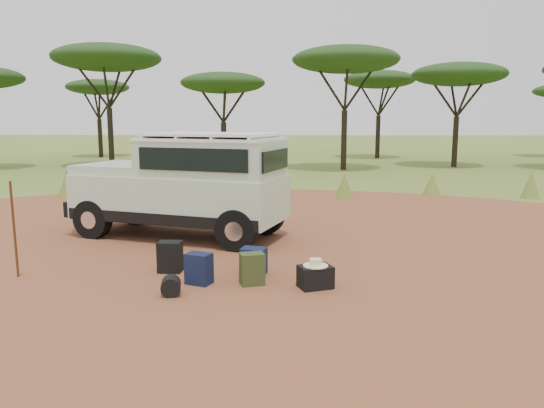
{
  "coord_description": "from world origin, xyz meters",
  "views": [
    {
      "loc": [
        1.07,
        -8.59,
        2.57
      ],
      "look_at": [
        0.84,
        1.02,
        1.0
      ],
      "focal_mm": 35.0,
      "sensor_mm": 36.0,
      "label": 1
    }
  ],
  "objects_px": {
    "backpack_black": "(170,257)",
    "backpack_navy": "(199,269)",
    "walking_staff": "(14,230)",
    "hard_case": "(315,277)",
    "safari_vehicle": "(186,187)",
    "backpack_olive": "(252,269)",
    "duffel_navy": "(254,261)"
  },
  "relations": [
    {
      "from": "backpack_black",
      "to": "backpack_navy",
      "type": "relative_size",
      "value": 1.07
    },
    {
      "from": "walking_staff",
      "to": "backpack_navy",
      "type": "relative_size",
      "value": 3.32
    },
    {
      "from": "hard_case",
      "to": "safari_vehicle",
      "type": "bearing_deg",
      "value": 106.81
    },
    {
      "from": "safari_vehicle",
      "to": "hard_case",
      "type": "xyz_separation_m",
      "value": [
        2.6,
        -3.48,
        -0.91
      ]
    },
    {
      "from": "backpack_olive",
      "to": "hard_case",
      "type": "xyz_separation_m",
      "value": [
        0.97,
        -0.14,
        -0.08
      ]
    },
    {
      "from": "safari_vehicle",
      "to": "duffel_navy",
      "type": "height_order",
      "value": "safari_vehicle"
    },
    {
      "from": "backpack_olive",
      "to": "duffel_navy",
      "type": "height_order",
      "value": "backpack_olive"
    },
    {
      "from": "backpack_navy",
      "to": "backpack_olive",
      "type": "relative_size",
      "value": 0.98
    },
    {
      "from": "backpack_black",
      "to": "hard_case",
      "type": "height_order",
      "value": "backpack_black"
    },
    {
      "from": "walking_staff",
      "to": "backpack_black",
      "type": "height_order",
      "value": "walking_staff"
    },
    {
      "from": "duffel_navy",
      "to": "backpack_olive",
      "type": "bearing_deg",
      "value": -74.66
    },
    {
      "from": "backpack_olive",
      "to": "hard_case",
      "type": "distance_m",
      "value": 0.99
    },
    {
      "from": "duffel_navy",
      "to": "hard_case",
      "type": "distance_m",
      "value": 1.2
    },
    {
      "from": "safari_vehicle",
      "to": "backpack_olive",
      "type": "bearing_deg",
      "value": -45.71
    },
    {
      "from": "safari_vehicle",
      "to": "backpack_navy",
      "type": "bearing_deg",
      "value": -58.21
    },
    {
      "from": "safari_vehicle",
      "to": "hard_case",
      "type": "relative_size",
      "value": 10.01
    },
    {
      "from": "backpack_olive",
      "to": "safari_vehicle",
      "type": "bearing_deg",
      "value": 99.52
    },
    {
      "from": "walking_staff",
      "to": "duffel_navy",
      "type": "height_order",
      "value": "walking_staff"
    },
    {
      "from": "backpack_navy",
      "to": "duffel_navy",
      "type": "height_order",
      "value": "backpack_navy"
    },
    {
      "from": "safari_vehicle",
      "to": "walking_staff",
      "type": "bearing_deg",
      "value": -106.03
    },
    {
      "from": "walking_staff",
      "to": "backpack_navy",
      "type": "xyz_separation_m",
      "value": [
        2.95,
        -0.17,
        -0.56
      ]
    },
    {
      "from": "walking_staff",
      "to": "duffel_navy",
      "type": "distance_m",
      "value": 3.84
    },
    {
      "from": "safari_vehicle",
      "to": "walking_staff",
      "type": "relative_size",
      "value": 3.01
    },
    {
      "from": "safari_vehicle",
      "to": "hard_case",
      "type": "distance_m",
      "value": 4.44
    },
    {
      "from": "backpack_navy",
      "to": "walking_staff",
      "type": "bearing_deg",
      "value": -160.61
    },
    {
      "from": "duffel_navy",
      "to": "hard_case",
      "type": "relative_size",
      "value": 0.91
    },
    {
      "from": "backpack_olive",
      "to": "hard_case",
      "type": "height_order",
      "value": "backpack_olive"
    },
    {
      "from": "backpack_navy",
      "to": "backpack_olive",
      "type": "bearing_deg",
      "value": 22.03
    },
    {
      "from": "walking_staff",
      "to": "duffel_navy",
      "type": "bearing_deg",
      "value": -20.39
    },
    {
      "from": "backpack_black",
      "to": "safari_vehicle",
      "type": "bearing_deg",
      "value": 97.63
    },
    {
      "from": "walking_staff",
      "to": "duffel_navy",
      "type": "xyz_separation_m",
      "value": [
        3.77,
        0.37,
        -0.58
      ]
    },
    {
      "from": "safari_vehicle",
      "to": "backpack_black",
      "type": "height_order",
      "value": "safari_vehicle"
    }
  ]
}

